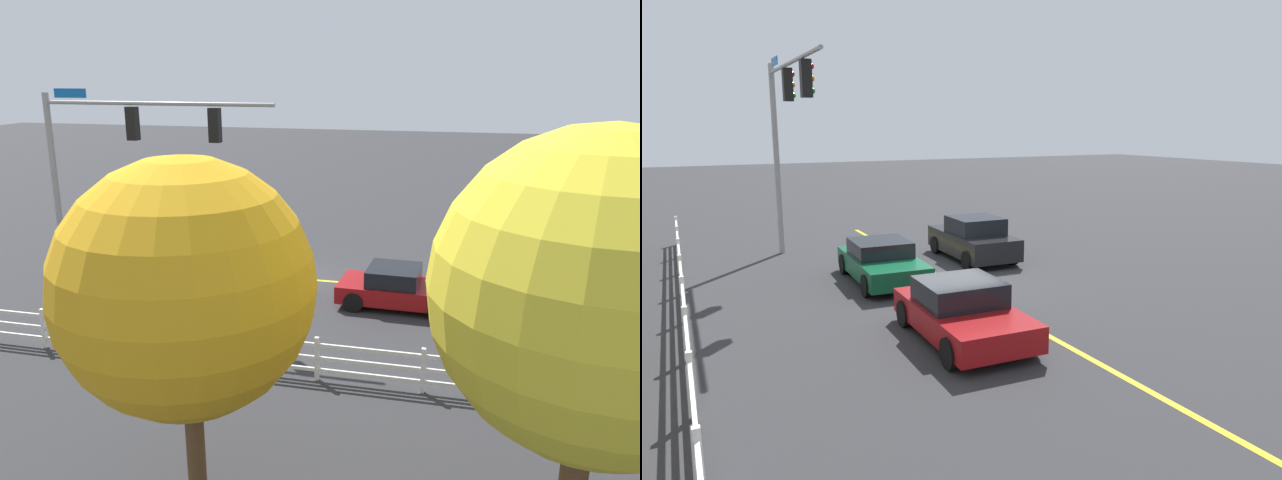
# 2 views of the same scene
# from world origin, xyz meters

# --- Properties ---
(ground_plane) EXTENTS (120.00, 120.00, 0.00)m
(ground_plane) POSITION_xyz_m (0.00, 0.00, 0.00)
(ground_plane) COLOR #2D2D30
(lane_center_stripe) EXTENTS (28.00, 0.16, 0.01)m
(lane_center_stripe) POSITION_xyz_m (-4.00, 0.00, 0.00)
(lane_center_stripe) COLOR gold
(lane_center_stripe) RESTS_ON ground_plane
(signal_assembly) EXTENTS (7.55, 0.38, 6.94)m
(signal_assembly) POSITION_xyz_m (4.37, 3.85, 4.90)
(signal_assembly) COLOR gray
(signal_assembly) RESTS_ON ground_plane
(car_0) EXTENTS (4.09, 2.02, 1.54)m
(car_0) POSITION_xyz_m (2.45, -2.06, 0.72)
(car_0) COLOR black
(car_0) RESTS_ON ground_plane
(car_1) EXTENTS (3.99, 2.12, 1.31)m
(car_1) POSITION_xyz_m (-4.36, 1.82, 0.63)
(car_1) COLOR maroon
(car_1) RESTS_ON ground_plane
(car_2) EXTENTS (4.18, 2.09, 1.25)m
(car_2) POSITION_xyz_m (1.08, 1.82, 0.61)
(car_2) COLOR #0C4C2D
(car_2) RESTS_ON ground_plane
(white_rail_fence) EXTENTS (26.10, 0.10, 1.15)m
(white_rail_fence) POSITION_xyz_m (-3.00, 7.31, 0.60)
(white_rail_fence) COLOR white
(white_rail_fence) RESTS_ON ground_plane
(tree_0) EXTENTS (4.34, 4.34, 6.19)m
(tree_0) POSITION_xyz_m (-1.96, 12.01, 4.01)
(tree_0) COLOR brown
(tree_0) RESTS_ON ground_plane
(tree_3) EXTENTS (4.68, 4.68, 6.83)m
(tree_3) POSITION_xyz_m (-8.18, 12.09, 4.47)
(tree_3) COLOR brown
(tree_3) RESTS_ON ground_plane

